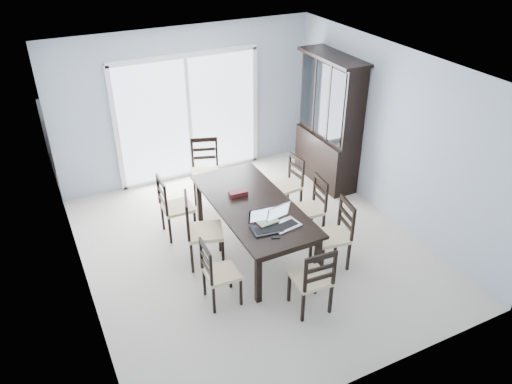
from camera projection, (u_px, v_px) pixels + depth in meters
floor at (253, 248)px, 7.11m from camera, size 5.00×5.00×0.00m
ceiling at (253, 68)px, 5.78m from camera, size 5.00×5.00×0.00m
back_wall at (188, 105)px, 8.37m from camera, size 4.50×0.02×2.60m
wall_left at (73, 209)px, 5.59m from camera, size 0.02×5.00×2.60m
wall_right at (391, 135)px, 7.30m from camera, size 0.02×5.00×2.60m
balcony at (175, 153)px, 9.83m from camera, size 4.50×2.00×0.10m
railing at (157, 108)px, 10.29m from camera, size 4.50×0.06×1.10m
dining_table at (253, 208)px, 6.76m from camera, size 1.00×2.20×0.75m
china_hutch at (329, 123)px, 8.30m from camera, size 0.50×1.38×2.20m
sliding_door at (189, 117)px, 8.46m from camera, size 2.52×0.05×2.18m
chair_left_near at (214, 267)px, 5.89m from camera, size 0.41×0.40×1.02m
chair_left_mid at (197, 223)px, 6.51m from camera, size 0.58×0.57×1.21m
chair_left_far at (170, 201)px, 7.09m from camera, size 0.44×0.43×1.11m
chair_right_near at (338, 227)px, 6.53m from camera, size 0.49×0.48×1.11m
chair_right_mid at (313, 201)px, 7.14m from camera, size 0.44×0.43×1.05m
chair_right_far at (291, 178)px, 7.75m from camera, size 0.44×0.42×1.03m
chair_end_near at (315, 275)px, 5.73m from camera, size 0.43×0.44×1.08m
chair_end_far at (205, 163)px, 8.05m from camera, size 0.55×0.56×1.16m
laptop_dark at (267, 226)px, 6.15m from camera, size 0.40×0.30×0.25m
laptop_silver at (286, 222)px, 6.23m from camera, size 0.39×0.30×0.25m
book_stack at (266, 221)px, 6.31m from camera, size 0.29×0.24×0.04m
cell_phone at (276, 237)px, 6.04m from camera, size 0.12×0.10×0.01m
game_box at (238, 193)px, 6.89m from camera, size 0.26×0.14×0.06m
hot_tub at (131, 132)px, 9.43m from camera, size 1.99×1.82×0.94m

